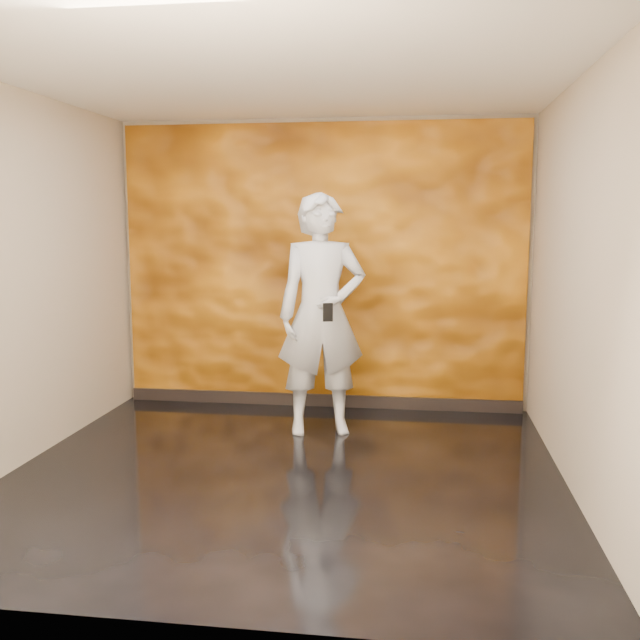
{
  "coord_description": "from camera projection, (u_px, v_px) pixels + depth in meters",
  "views": [
    {
      "loc": [
        0.96,
        -4.91,
        1.83
      ],
      "look_at": [
        0.16,
        0.69,
        1.04
      ],
      "focal_mm": 40.0,
      "sensor_mm": 36.0,
      "label": 1
    }
  ],
  "objects": [
    {
      "name": "phone",
      "position": [
        328.0,
        312.0,
        5.78
      ],
      "size": [
        0.08,
        0.04,
        0.15
      ],
      "primitive_type": "cube",
      "rotation": [
        0.0,
        0.0,
        0.29
      ],
      "color": "black",
      "rests_on": "man"
    },
    {
      "name": "man",
      "position": [
        322.0,
        315.0,
        6.1
      ],
      "size": [
        0.85,
        0.67,
        2.07
      ],
      "primitive_type": "imported",
      "rotation": [
        0.0,
        0.0,
        0.26
      ],
      "color": "#ACB2BD",
      "rests_on": "ground"
    },
    {
      "name": "feature_wall",
      "position": [
        322.0,
        267.0,
        6.94
      ],
      "size": [
        3.9,
        0.06,
        2.75
      ],
      "primitive_type": "cube",
      "color": "orange",
      "rests_on": "ground"
    },
    {
      "name": "baseboard",
      "position": [
        321.0,
        400.0,
        7.08
      ],
      "size": [
        3.9,
        0.04,
        0.12
      ],
      "primitive_type": "cube",
      "color": "black",
      "rests_on": "ground"
    },
    {
      "name": "room",
      "position": [
        283.0,
        282.0,
        5.01
      ],
      "size": [
        4.02,
        4.02,
        2.81
      ],
      "color": "black",
      "rests_on": "ground"
    }
  ]
}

